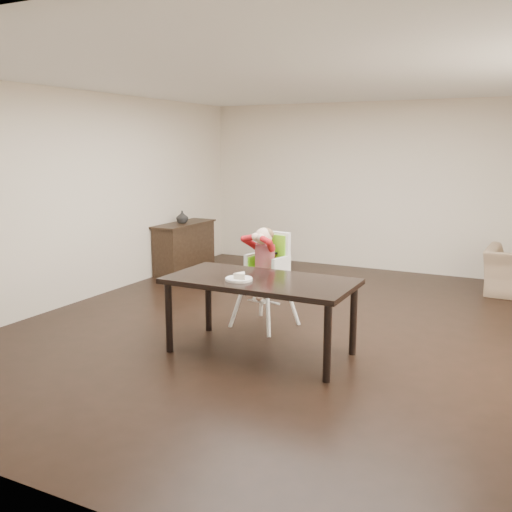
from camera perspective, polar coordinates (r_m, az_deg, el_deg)
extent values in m
plane|color=black|center=(6.42, 4.15, -7.24)|extent=(7.00, 7.00, 0.00)
cube|color=beige|center=(9.46, 12.53, 6.74)|extent=(6.00, 0.02, 2.70)
cube|color=beige|center=(3.23, -20.19, -1.41)|extent=(6.00, 0.02, 2.70)
cube|color=beige|center=(7.79, -16.62, 5.69)|extent=(0.02, 7.00, 2.70)
cube|color=white|center=(6.14, 4.52, 17.44)|extent=(6.00, 7.00, 0.02)
cube|color=black|center=(5.48, 0.46, -2.54)|extent=(1.80, 0.90, 0.05)
cylinder|color=black|center=(5.68, -8.71, -6.09)|extent=(0.07, 0.07, 0.70)
cylinder|color=black|center=(4.95, 7.14, -8.64)|extent=(0.07, 0.07, 0.70)
cylinder|color=black|center=(6.27, -4.79, -4.37)|extent=(0.07, 0.07, 0.70)
cylinder|color=black|center=(5.62, 9.71, -6.31)|extent=(0.07, 0.07, 0.70)
cylinder|color=white|center=(6.39, -1.81, -4.52)|extent=(0.05, 0.05, 0.60)
cylinder|color=white|center=(6.13, 1.21, -5.19)|extent=(0.05, 0.05, 0.60)
cylinder|color=white|center=(6.71, 0.57, -3.77)|extent=(0.05, 0.05, 0.60)
cylinder|color=white|center=(6.46, 3.53, -4.37)|extent=(0.05, 0.05, 0.60)
cube|color=white|center=(6.35, 0.88, -1.86)|extent=(0.50, 0.46, 0.05)
cube|color=#70D21B|center=(6.34, 0.88, -1.53)|extent=(0.40, 0.38, 0.03)
cube|color=white|center=(6.43, 1.80, 0.52)|extent=(0.43, 0.14, 0.45)
cube|color=#70D21B|center=(6.40, 1.63, 0.39)|extent=(0.36, 0.10, 0.40)
cube|color=black|center=(6.38, 0.70, 0.36)|extent=(0.07, 0.19, 0.02)
cube|color=black|center=(6.30, 1.68, 0.21)|extent=(0.07, 0.19, 0.02)
cylinder|color=red|center=(6.31, 0.89, -0.11)|extent=(0.29, 0.29, 0.29)
sphere|color=beige|center=(6.25, 0.77, 1.96)|extent=(0.23, 0.23, 0.19)
ellipsoid|color=brown|center=(6.27, 0.93, 2.18)|extent=(0.23, 0.22, 0.15)
sphere|color=beige|center=(6.19, -0.08, 1.93)|extent=(0.10, 0.10, 0.09)
sphere|color=beige|center=(6.15, 0.46, 1.86)|extent=(0.10, 0.10, 0.09)
cylinder|color=white|center=(5.41, -1.72, -2.36)|extent=(0.34, 0.34, 0.02)
torus|color=white|center=(5.40, -1.72, -2.24)|extent=(0.34, 0.34, 0.01)
cube|color=black|center=(9.27, -7.16, 0.79)|extent=(0.40, 1.20, 0.76)
cube|color=black|center=(9.21, -7.22, 3.21)|extent=(0.44, 1.26, 0.03)
imported|color=#99999E|center=(9.16, -7.39, 3.86)|extent=(0.23, 0.23, 0.19)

